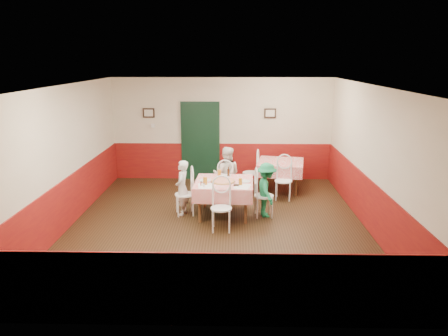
{
  "coord_description": "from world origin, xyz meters",
  "views": [
    {
      "loc": [
        0.32,
        -8.37,
        3.3
      ],
      "look_at": [
        0.12,
        0.54,
        1.05
      ],
      "focal_mm": 35.0,
      "sensor_mm": 36.0,
      "label": 1
    }
  ],
  "objects_px": {
    "glass_a": "(205,181)",
    "glass_c": "(219,173)",
    "main_table": "(224,198)",
    "chair_second_a": "(251,173)",
    "chair_left": "(185,194)",
    "chair_near": "(221,208)",
    "chair_second_b": "(284,181)",
    "diner_right": "(266,190)",
    "wallet": "(236,185)",
    "chair_right": "(264,196)",
    "glass_b": "(240,182)",
    "pizza": "(223,181)",
    "diner_far": "(226,175)",
    "chair_far": "(226,184)",
    "beer_bottle": "(228,172)",
    "diner_left": "(182,188)",
    "second_table": "(280,176)"
  },
  "relations": [
    {
      "from": "glass_c",
      "to": "pizza",
      "type": "bearing_deg",
      "value": -78.28
    },
    {
      "from": "glass_a",
      "to": "wallet",
      "type": "xyz_separation_m",
      "value": [
        0.64,
        -0.06,
        -0.07
      ]
    },
    {
      "from": "chair_second_a",
      "to": "chair_right",
      "type": "bearing_deg",
      "value": 15.51
    },
    {
      "from": "chair_second_a",
      "to": "chair_second_b",
      "type": "distance_m",
      "value": 1.06
    },
    {
      "from": "chair_left",
      "to": "beer_bottle",
      "type": "relative_size",
      "value": 4.49
    },
    {
      "from": "wallet",
      "to": "diner_right",
      "type": "xyz_separation_m",
      "value": [
        0.64,
        0.28,
        -0.19
      ]
    },
    {
      "from": "chair_left",
      "to": "chair_near",
      "type": "height_order",
      "value": "same"
    },
    {
      "from": "chair_near",
      "to": "glass_a",
      "type": "xyz_separation_m",
      "value": [
        -0.35,
        0.59,
        0.39
      ]
    },
    {
      "from": "chair_far",
      "to": "pizza",
      "type": "bearing_deg",
      "value": 94.05
    },
    {
      "from": "chair_near",
      "to": "glass_c",
      "type": "height_order",
      "value": "glass_c"
    },
    {
      "from": "main_table",
      "to": "diner_far",
      "type": "height_order",
      "value": "diner_far"
    },
    {
      "from": "main_table",
      "to": "pizza",
      "type": "height_order",
      "value": "pizza"
    },
    {
      "from": "chair_far",
      "to": "diner_far",
      "type": "distance_m",
      "value": 0.22
    },
    {
      "from": "chair_right",
      "to": "diner_far",
      "type": "xyz_separation_m",
      "value": [
        -0.81,
        0.93,
        0.21
      ]
    },
    {
      "from": "second_table",
      "to": "main_table",
      "type": "bearing_deg",
      "value": -126.55
    },
    {
      "from": "chair_left",
      "to": "chair_second_b",
      "type": "xyz_separation_m",
      "value": [
        2.25,
        1.1,
        0.0
      ]
    },
    {
      "from": "chair_second_a",
      "to": "pizza",
      "type": "xyz_separation_m",
      "value": [
        -0.67,
        -1.94,
        0.33
      ]
    },
    {
      "from": "pizza",
      "to": "wallet",
      "type": "height_order",
      "value": "pizza"
    },
    {
      "from": "glass_a",
      "to": "chair_left",
      "type": "bearing_deg",
      "value": 147.61
    },
    {
      "from": "chair_far",
      "to": "wallet",
      "type": "xyz_separation_m",
      "value": [
        0.23,
        -1.17,
        0.32
      ]
    },
    {
      "from": "diner_right",
      "to": "chair_left",
      "type": "bearing_deg",
      "value": 78.14
    },
    {
      "from": "glass_a",
      "to": "glass_c",
      "type": "height_order",
      "value": "glass_a"
    },
    {
      "from": "chair_left",
      "to": "chair_right",
      "type": "relative_size",
      "value": 1.0
    },
    {
      "from": "chair_right",
      "to": "glass_a",
      "type": "distance_m",
      "value": 1.31
    },
    {
      "from": "main_table",
      "to": "chair_right",
      "type": "height_order",
      "value": "chair_right"
    },
    {
      "from": "beer_bottle",
      "to": "diner_far",
      "type": "relative_size",
      "value": 0.15
    },
    {
      "from": "main_table",
      "to": "chair_second_b",
      "type": "bearing_deg",
      "value": 39.06
    },
    {
      "from": "main_table",
      "to": "glass_a",
      "type": "relative_size",
      "value": 7.84
    },
    {
      "from": "chair_left",
      "to": "beer_bottle",
      "type": "bearing_deg",
      "value": 98.57
    },
    {
      "from": "glass_b",
      "to": "diner_far",
      "type": "distance_m",
      "value": 1.21
    },
    {
      "from": "chair_far",
      "to": "beer_bottle",
      "type": "xyz_separation_m",
      "value": [
        0.06,
        -0.46,
        0.41
      ]
    },
    {
      "from": "glass_a",
      "to": "chair_second_a",
      "type": "bearing_deg",
      "value": 64.34
    },
    {
      "from": "main_table",
      "to": "pizza",
      "type": "distance_m",
      "value": 0.41
    },
    {
      "from": "chair_near",
      "to": "chair_second_a",
      "type": "bearing_deg",
      "value": 76.06
    },
    {
      "from": "pizza",
      "to": "chair_second_a",
      "type": "bearing_deg",
      "value": 70.95
    },
    {
      "from": "chair_second_a",
      "to": "diner_left",
      "type": "relative_size",
      "value": 0.75
    },
    {
      "from": "main_table",
      "to": "glass_b",
      "type": "xyz_separation_m",
      "value": [
        0.34,
        -0.26,
        0.45
      ]
    },
    {
      "from": "second_table",
      "to": "wallet",
      "type": "relative_size",
      "value": 10.18
    },
    {
      "from": "chair_far",
      "to": "chair_second_a",
      "type": "xyz_separation_m",
      "value": [
        0.61,
        1.03,
        0.0
      ]
    },
    {
      "from": "main_table",
      "to": "chair_second_a",
      "type": "xyz_separation_m",
      "value": [
        0.65,
        1.88,
        0.08
      ]
    },
    {
      "from": "main_table",
      "to": "chair_far",
      "type": "xyz_separation_m",
      "value": [
        0.03,
        0.85,
        0.08
      ]
    },
    {
      "from": "chair_left",
      "to": "pizza",
      "type": "height_order",
      "value": "chair_left"
    },
    {
      "from": "chair_far",
      "to": "beer_bottle",
      "type": "distance_m",
      "value": 0.62
    },
    {
      "from": "second_table",
      "to": "chair_near",
      "type": "xyz_separation_m",
      "value": [
        -1.43,
        -2.73,
        0.08
      ]
    },
    {
      "from": "glass_a",
      "to": "diner_far",
      "type": "height_order",
      "value": "diner_far"
    },
    {
      "from": "glass_a",
      "to": "glass_c",
      "type": "relative_size",
      "value": 1.02
    },
    {
      "from": "chair_near",
      "to": "glass_b",
      "type": "distance_m",
      "value": 0.79
    },
    {
      "from": "beer_bottle",
      "to": "diner_right",
      "type": "xyz_separation_m",
      "value": [
        0.81,
        -0.43,
        -0.28
      ]
    },
    {
      "from": "glass_b",
      "to": "diner_left",
      "type": "xyz_separation_m",
      "value": [
        -1.24,
        0.3,
        -0.23
      ]
    },
    {
      "from": "chair_second_a",
      "to": "chair_second_b",
      "type": "relative_size",
      "value": 1.0
    }
  ]
}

